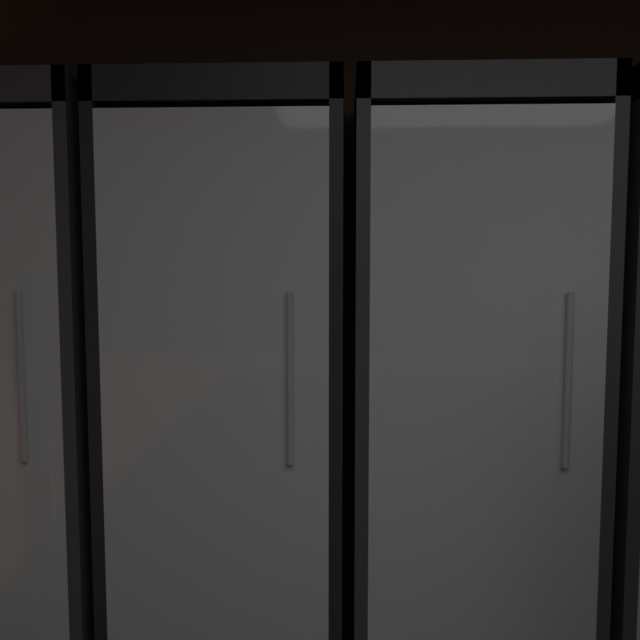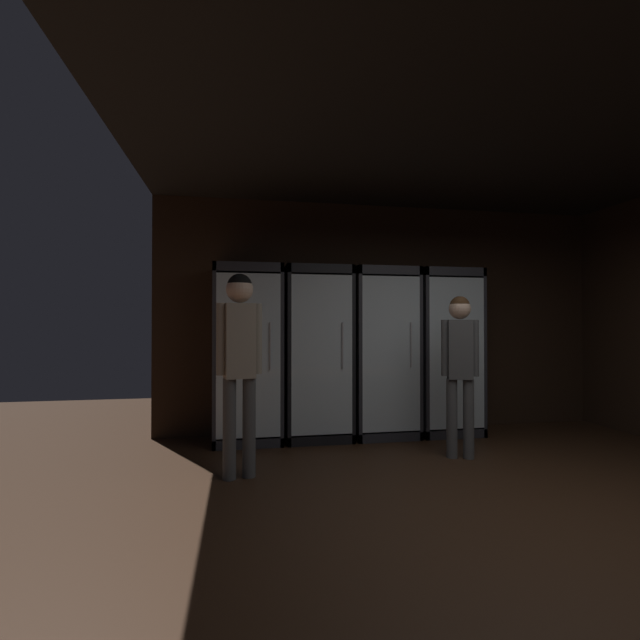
{
  "view_description": "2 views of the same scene",
  "coord_description": "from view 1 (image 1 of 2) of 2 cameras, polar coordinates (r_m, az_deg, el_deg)",
  "views": [
    {
      "loc": [
        -0.75,
        0.47,
        1.41
      ],
      "look_at": [
        -0.83,
        2.66,
        1.22
      ],
      "focal_mm": 37.74,
      "sensor_mm": 36.0,
      "label": 1
    },
    {
      "loc": [
        -2.01,
        -2.36,
        1.3
      ],
      "look_at": [
        -1.17,
        2.28,
        1.35
      ],
      "focal_mm": 25.05,
      "sensor_mm": 36.0,
      "label": 2
    }
  ],
  "objects": [
    {
      "name": "wall_back",
      "position": [
        2.67,
        18.56,
        4.36
      ],
      "size": [
        6.0,
        0.06,
        2.8
      ],
      "primitive_type": "cube",
      "color": "black",
      "rests_on": "ground"
    },
    {
      "name": "cooler_far_left",
      "position": [
        2.58,
        -24.79,
        -5.57
      ],
      "size": [
        0.75,
        0.63,
        1.97
      ],
      "color": "#2B2B30",
      "rests_on": "ground"
    },
    {
      "name": "cooler_left",
      "position": [
        2.33,
        -7.29,
        -6.24
      ],
      "size": [
        0.75,
        0.63,
        1.97
      ],
      "color": "black",
      "rests_on": "ground"
    },
    {
      "name": "cooler_center",
      "position": [
        2.34,
        12.16,
        -6.33
      ],
      "size": [
        0.75,
        0.63,
        1.97
      ],
      "color": "#2B2B30",
      "rests_on": "ground"
    }
  ]
}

